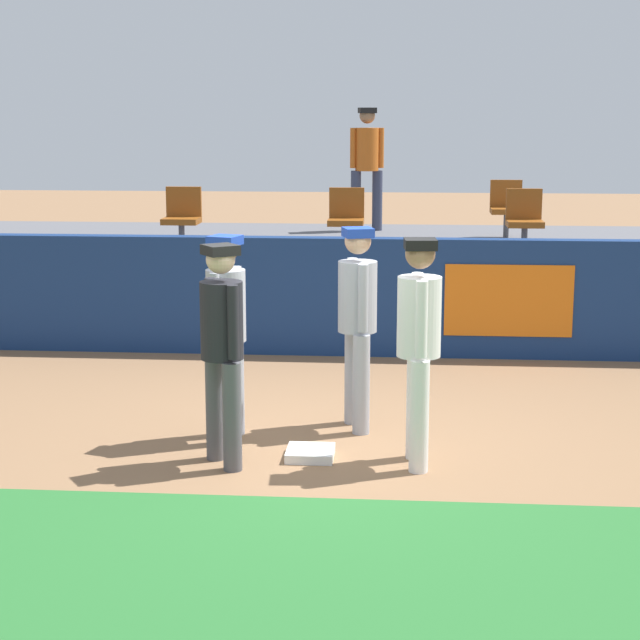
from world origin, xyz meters
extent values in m
plane|color=#846042|center=(0.00, 0.00, 0.00)|extent=(60.00, 60.00, 0.00)
cube|color=#26662B|center=(0.00, -2.55, 0.00)|extent=(18.00, 2.80, 0.01)
cube|color=white|center=(0.00, -0.19, 0.04)|extent=(0.40, 0.40, 0.08)
cylinder|color=white|center=(0.89, -0.13, 0.47)|extent=(0.16, 0.16, 0.93)
cylinder|color=white|center=(0.91, -0.47, 0.47)|extent=(0.16, 0.16, 0.93)
cylinder|color=white|center=(0.90, -0.30, 1.26)|extent=(0.39, 0.39, 0.66)
sphere|color=#8C6647|center=(0.90, -0.30, 1.77)|extent=(0.24, 0.24, 0.24)
cube|color=black|center=(0.90, -0.30, 1.85)|extent=(0.27, 0.27, 0.09)
cylinder|color=white|center=(0.88, -0.08, 1.28)|extent=(0.10, 0.10, 0.61)
cylinder|color=white|center=(0.92, -0.52, 1.28)|extent=(0.10, 0.10, 0.61)
ellipsoid|color=brown|center=(0.99, -0.07, 1.01)|extent=(0.13, 0.21, 0.28)
cylinder|color=#9EA3AD|center=(-0.74, 0.44, 0.45)|extent=(0.15, 0.15, 0.90)
cylinder|color=#9EA3AD|center=(-0.84, 0.12, 0.45)|extent=(0.15, 0.15, 0.90)
cylinder|color=#9EA3AD|center=(-0.79, 0.28, 1.22)|extent=(0.44, 0.44, 0.64)
sphere|color=brown|center=(-0.79, 0.28, 1.72)|extent=(0.24, 0.24, 0.24)
cube|color=#193899|center=(-0.79, 0.28, 1.80)|extent=(0.31, 0.31, 0.08)
cylinder|color=#9EA3AD|center=(-0.72, 0.48, 1.24)|extent=(0.09, 0.09, 0.60)
cylinder|color=#9EA3AD|center=(-0.85, 0.08, 1.24)|extent=(0.09, 0.09, 0.60)
cylinder|color=#9EA3AD|center=(0.31, 0.86, 0.46)|extent=(0.16, 0.16, 0.92)
cylinder|color=#9EA3AD|center=(0.40, 0.54, 0.46)|extent=(0.16, 0.16, 0.92)
cylinder|color=#9EA3AD|center=(0.35, 0.70, 1.24)|extent=(0.44, 0.44, 0.65)
sphere|color=tan|center=(0.35, 0.70, 1.75)|extent=(0.24, 0.24, 0.24)
cube|color=#193899|center=(0.35, 0.70, 1.83)|extent=(0.31, 0.31, 0.08)
cylinder|color=#9EA3AD|center=(0.29, 0.91, 1.26)|extent=(0.09, 0.09, 0.61)
cylinder|color=#9EA3AD|center=(0.41, 0.50, 1.26)|extent=(0.09, 0.09, 0.61)
cylinder|color=#4C4C51|center=(-0.80, -0.29, 0.45)|extent=(0.15, 0.15, 0.91)
cylinder|color=#4C4C51|center=(-0.61, -0.56, 0.45)|extent=(0.15, 0.15, 0.91)
cylinder|color=black|center=(-0.70, -0.42, 1.23)|extent=(0.49, 0.49, 0.64)
sphere|color=beige|center=(-0.70, -0.42, 1.73)|extent=(0.24, 0.24, 0.24)
cube|color=black|center=(-0.70, -0.42, 1.80)|extent=(0.35, 0.35, 0.08)
cylinder|color=black|center=(-0.82, -0.25, 1.25)|extent=(0.09, 0.09, 0.60)
cylinder|color=black|center=(-0.58, -0.60, 1.25)|extent=(0.09, 0.09, 0.60)
cube|color=navy|center=(0.00, 3.74, 0.71)|extent=(18.00, 0.24, 1.42)
cube|color=orange|center=(2.00, 3.62, 0.71)|extent=(1.50, 0.02, 0.85)
cube|color=#59595E|center=(0.00, 6.31, 0.53)|extent=(18.00, 4.80, 1.07)
cylinder|color=#4C4C51|center=(-2.20, 5.11, 1.27)|extent=(0.08, 0.08, 0.40)
cube|color=#8C4714|center=(-2.20, 5.11, 1.47)|extent=(0.47, 0.44, 0.08)
cube|color=#8C4714|center=(-2.20, 5.30, 1.71)|extent=(0.47, 0.06, 0.40)
cylinder|color=#4C4C51|center=(2.32, 5.11, 1.27)|extent=(0.08, 0.08, 0.40)
cube|color=#8C4714|center=(2.32, 5.11, 1.47)|extent=(0.46, 0.44, 0.08)
cube|color=#8C4714|center=(2.32, 5.30, 1.71)|extent=(0.46, 0.06, 0.40)
cylinder|color=#4C4C51|center=(2.25, 6.91, 1.27)|extent=(0.08, 0.08, 0.40)
cube|color=#8C4714|center=(2.25, 6.91, 1.47)|extent=(0.46, 0.44, 0.08)
cube|color=#8C4714|center=(2.25, 7.10, 1.71)|extent=(0.46, 0.06, 0.40)
cylinder|color=#4C4C51|center=(-0.01, 5.11, 1.27)|extent=(0.08, 0.08, 0.40)
cube|color=#8C4714|center=(-0.01, 5.11, 1.47)|extent=(0.46, 0.44, 0.08)
cube|color=#8C4714|center=(-0.01, 5.30, 1.71)|extent=(0.46, 0.06, 0.40)
cylinder|color=#33384C|center=(0.33, 7.80, 1.53)|extent=(0.16, 0.16, 0.93)
cylinder|color=#33384C|center=(0.00, 7.72, 1.53)|extent=(0.16, 0.16, 0.93)
cylinder|color=#BF5919|center=(0.17, 7.76, 2.32)|extent=(0.43, 0.43, 0.65)
sphere|color=#8C6647|center=(0.17, 7.76, 2.83)|extent=(0.24, 0.24, 0.24)
cube|color=black|center=(0.17, 7.76, 2.91)|extent=(0.30, 0.30, 0.08)
cylinder|color=#BF5919|center=(0.38, 7.81, 2.34)|extent=(0.09, 0.09, 0.61)
cylinder|color=#BF5919|center=(-0.05, 7.71, 2.34)|extent=(0.09, 0.09, 0.61)
camera|label=1|loc=(0.78, -8.77, 2.90)|focal=59.46mm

